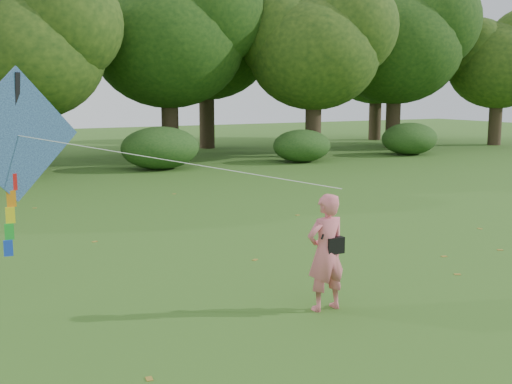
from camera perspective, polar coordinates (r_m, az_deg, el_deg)
name	(u,v)px	position (r m, az deg, el deg)	size (l,w,h in m)	color
ground	(344,289)	(11.47, 7.80, -8.57)	(100.00, 100.00, 0.00)	#265114
man_kite_flyer	(326,252)	(10.17, 6.23, -5.35)	(0.68, 0.45, 1.87)	#E66C7A
crossbody_bag	(333,244)	(10.18, 6.88, -4.63)	(0.43, 0.20, 0.73)	black
flying_kite	(18,139)	(10.54, -20.44, 4.45)	(5.44, 2.73, 2.94)	#2668A4
tree_line	(97,45)	(32.81, -13.93, 12.56)	(54.70, 15.30, 9.48)	#3A2D1E
shrub_band	(76,154)	(27.18, -15.72, 3.24)	(39.15, 3.22, 1.88)	#264919
fallen_leaves	(280,239)	(15.02, 2.13, -4.23)	(10.19, 13.09, 0.01)	olive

